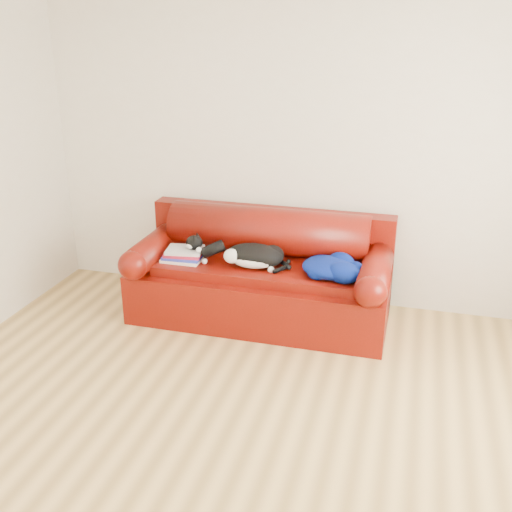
% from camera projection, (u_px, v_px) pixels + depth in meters
% --- Properties ---
extents(ground, '(4.50, 4.50, 0.00)m').
position_uv_depth(ground, '(230.00, 428.00, 3.70)').
color(ground, olive).
rests_on(ground, ground).
extents(room_shell, '(4.52, 4.02, 2.61)m').
position_uv_depth(room_shell, '(248.00, 162.00, 3.07)').
color(room_shell, beige).
rests_on(room_shell, ground).
extents(sofa_base, '(2.10, 0.90, 0.50)m').
position_uv_depth(sofa_base, '(261.00, 291.00, 5.00)').
color(sofa_base, '#3C0602').
rests_on(sofa_base, ground).
extents(sofa_back, '(2.10, 1.01, 0.88)m').
position_uv_depth(sofa_back, '(268.00, 247.00, 5.11)').
color(sofa_back, '#3C0602').
rests_on(sofa_back, ground).
extents(book_stack, '(0.32, 0.27, 0.10)m').
position_uv_depth(book_stack, '(184.00, 254.00, 4.92)').
color(book_stack, silver).
rests_on(book_stack, sofa_base).
extents(cat, '(0.68, 0.36, 0.24)m').
position_uv_depth(cat, '(254.00, 256.00, 4.76)').
color(cat, black).
rests_on(cat, sofa_base).
extents(blanket, '(0.54, 0.52, 0.16)m').
position_uv_depth(blanket, '(331.00, 267.00, 4.63)').
color(blanket, '#020A42').
rests_on(blanket, sofa_base).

